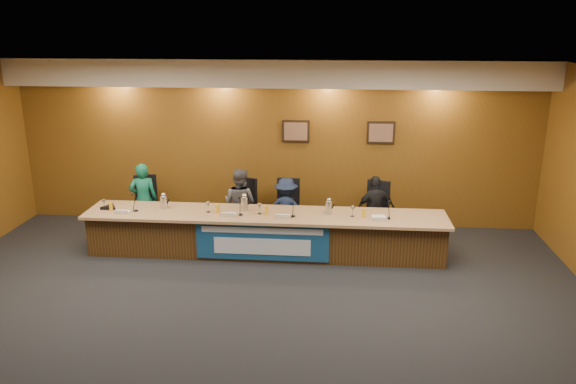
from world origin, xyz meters
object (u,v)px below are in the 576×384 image
at_px(office_chair_a, 146,208).
at_px(speakerphone, 110,207).
at_px(panelist_c, 286,209).
at_px(office_chair_d, 375,215).
at_px(panelist_b, 240,204).
at_px(office_chair_b, 241,211).
at_px(panelist_a, 144,199).
at_px(carafe_left, 164,203).
at_px(dais_body, 265,234).
at_px(carafe_right, 329,208).
at_px(office_chair_c, 287,212).
at_px(carafe_mid, 244,204).
at_px(panelist_d, 375,210).
at_px(banner, 262,242).

bearing_deg(office_chair_a, speakerphone, -126.98).
relative_size(panelist_c, office_chair_d, 2.42).
relative_size(panelist_b, office_chair_b, 2.75).
xyz_separation_m(panelist_a, carafe_left, (0.60, -0.66, 0.17)).
bearing_deg(dais_body, office_chair_b, 124.70).
bearing_deg(office_chair_a, carafe_right, -28.14).
xyz_separation_m(office_chair_c, office_chair_d, (1.60, 0.00, 0.00)).
distance_m(panelist_a, carafe_mid, 2.11).
relative_size(panelist_a, office_chair_d, 2.87).
relative_size(panelist_a, carafe_right, 5.96).
xyz_separation_m(panelist_d, office_chair_c, (-1.60, 0.10, -0.14)).
xyz_separation_m(panelist_a, panelist_c, (2.66, 0.00, -0.11)).
height_order(panelist_a, office_chair_c, panelist_a).
relative_size(office_chair_c, speakerphone, 1.50).
relative_size(panelist_c, speakerphone, 3.62).
bearing_deg(office_chair_c, office_chair_a, -176.89).
distance_m(panelist_a, panelist_b, 1.80).
relative_size(office_chair_d, carafe_left, 2.14).
bearing_deg(office_chair_d, carafe_left, -150.23).
bearing_deg(panelist_a, speakerphone, 50.15).
xyz_separation_m(dais_body, panelist_a, (-2.36, 0.70, 0.34)).
bearing_deg(carafe_right, banner, -158.99).
distance_m(banner, speakerphone, 2.75).
relative_size(panelist_c, office_chair_b, 2.42).
xyz_separation_m(panelist_c, office_chair_b, (-0.85, 0.10, -0.10)).
distance_m(panelist_c, speakerphone, 3.09).
distance_m(panelist_d, carafe_right, 1.11).
distance_m(banner, panelist_a, 2.63).
xyz_separation_m(panelist_d, carafe_left, (-3.66, -0.66, 0.24)).
bearing_deg(panelist_b, panelist_c, -158.58).
bearing_deg(panelist_c, carafe_right, 143.55).
bearing_deg(office_chair_a, panelist_c, -17.13).
bearing_deg(banner, panelist_c, 75.11).
xyz_separation_m(panelist_c, carafe_left, (-2.05, -0.66, 0.28)).
bearing_deg(carafe_left, office_chair_a, 128.15).
distance_m(dais_body, office_chair_d, 2.07).
distance_m(carafe_left, carafe_mid, 1.40).
bearing_deg(panelist_b, panelist_d, -158.58).
height_order(office_chair_b, office_chair_c, same).
bearing_deg(carafe_right, panelist_d, 40.49).
xyz_separation_m(panelist_a, office_chair_c, (2.66, 0.10, -0.21)).
height_order(office_chair_b, office_chair_d, same).
bearing_deg(carafe_right, panelist_a, 168.42).
bearing_deg(panelist_b, carafe_mid, 128.29).
height_order(panelist_b, carafe_mid, panelist_b).
bearing_deg(panelist_b, banner, 137.85).
distance_m(banner, office_chair_c, 1.26).
height_order(dais_body, carafe_right, carafe_right).
bearing_deg(dais_body, carafe_right, -0.12).
xyz_separation_m(dais_body, panelist_c, (0.30, 0.70, 0.23)).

